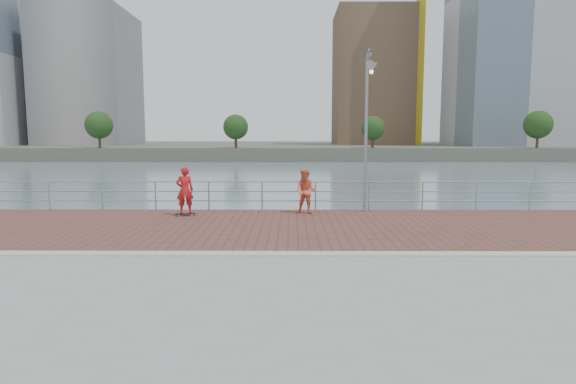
{
  "coord_description": "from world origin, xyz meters",
  "views": [
    {
      "loc": [
        0.08,
        -11.31,
        2.89
      ],
      "look_at": [
        0.0,
        2.0,
        1.3
      ],
      "focal_mm": 30.0,
      "sensor_mm": 36.0,
      "label": 1
    }
  ],
  "objects_px": {
    "bystander": "(306,191)",
    "street_lamp": "(368,103)",
    "guardrail": "(289,192)",
    "skateboarder": "(185,190)"
  },
  "relations": [
    {
      "from": "guardrail",
      "to": "skateboarder",
      "type": "distance_m",
      "value": 3.95
    },
    {
      "from": "guardrail",
      "to": "bystander",
      "type": "bearing_deg",
      "value": -56.62
    },
    {
      "from": "skateboarder",
      "to": "bystander",
      "type": "xyz_separation_m",
      "value": [
        4.3,
        0.48,
        -0.1
      ]
    },
    {
      "from": "street_lamp",
      "to": "bystander",
      "type": "bearing_deg",
      "value": -179.1
    },
    {
      "from": "street_lamp",
      "to": "bystander",
      "type": "relative_size",
      "value": 3.43
    },
    {
      "from": "skateboarder",
      "to": "street_lamp",
      "type": "bearing_deg",
      "value": 170.71
    },
    {
      "from": "bystander",
      "to": "street_lamp",
      "type": "bearing_deg",
      "value": 18.09
    },
    {
      "from": "guardrail",
      "to": "street_lamp",
      "type": "height_order",
      "value": "street_lamp"
    },
    {
      "from": "street_lamp",
      "to": "bystander",
      "type": "xyz_separation_m",
      "value": [
        -2.22,
        -0.03,
        -3.16
      ]
    },
    {
      "from": "skateboarder",
      "to": "bystander",
      "type": "height_order",
      "value": "skateboarder"
    }
  ]
}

